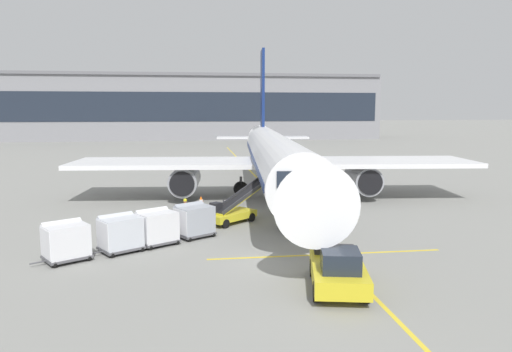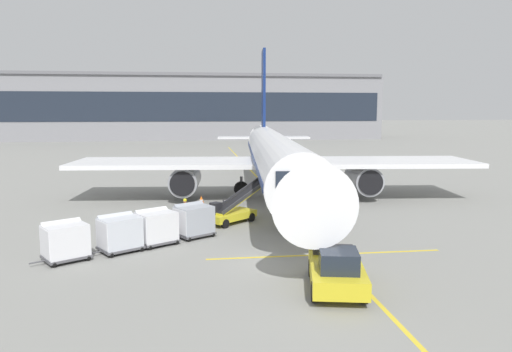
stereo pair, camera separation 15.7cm
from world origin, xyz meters
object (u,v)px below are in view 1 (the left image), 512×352
at_px(belt_loader, 233,210).
at_px(ground_crew_by_carts, 200,218).
at_px(ground_crew_by_loader, 185,210).
at_px(pushback_tug, 338,269).
at_px(baggage_cart_third, 120,233).
at_px(parked_airplane, 274,157).
at_px(baggage_cart_fourth, 66,241).
at_px(baggage_cart_second, 156,226).
at_px(safety_cone_engine_keepout, 201,201).
at_px(baggage_cart_lead, 194,220).

bearing_deg(belt_loader, ground_crew_by_carts, -128.16).
bearing_deg(belt_loader, ground_crew_by_loader, -168.36).
height_order(belt_loader, pushback_tug, belt_loader).
xyz_separation_m(baggage_cart_third, pushback_tug, (9.48, -6.54, -0.17)).
bearing_deg(baggage_cart_third, parked_airplane, 53.05).
bearing_deg(ground_crew_by_loader, baggage_cart_fourth, -131.99).
distance_m(belt_loader, ground_crew_by_loader, 3.11).
xyz_separation_m(baggage_cart_second, baggage_cart_fourth, (-4.13, -2.25, 0.00)).
bearing_deg(baggage_cart_third, belt_loader, 42.10).
xyz_separation_m(baggage_cart_fourth, safety_cone_engine_keepout, (6.73, 12.47, -0.62)).
xyz_separation_m(baggage_cart_fourth, ground_crew_by_carts, (6.49, 4.10, -0.00)).
xyz_separation_m(baggage_cart_third, ground_crew_by_carts, (4.11, 2.91, -0.00)).
height_order(baggage_cart_lead, ground_crew_by_loader, baggage_cart_lead).
bearing_deg(belt_loader, baggage_cart_third, -137.90).
height_order(parked_airplane, baggage_cart_third, parked_airplane).
distance_m(baggage_cart_fourth, ground_crew_by_loader, 8.42).
bearing_deg(baggage_cart_third, baggage_cart_second, 31.23).
relative_size(baggage_cart_third, ground_crew_by_loader, 1.56).
xyz_separation_m(belt_loader, baggage_cart_third, (-6.30, -5.69, 0.17)).
bearing_deg(ground_crew_by_loader, baggage_cart_second, -110.57).
xyz_separation_m(ground_crew_by_loader, ground_crew_by_carts, (0.85, -2.16, 0.00)).
distance_m(belt_loader, safety_cone_engine_keepout, 5.93).
relative_size(baggage_cart_fourth, ground_crew_by_carts, 1.56).
height_order(belt_loader, baggage_cart_fourth, belt_loader).
height_order(belt_loader, ground_crew_by_carts, belt_loader).
bearing_deg(pushback_tug, ground_crew_by_loader, 118.19).
bearing_deg(baggage_cart_fourth, ground_crew_by_carts, 32.28).
relative_size(baggage_cart_third, pushback_tug, 0.58).
bearing_deg(pushback_tug, baggage_cart_fourth, 155.71).
bearing_deg(baggage_cart_fourth, parked_airplane, 49.62).
relative_size(baggage_cart_third, baggage_cart_fourth, 1.00).
bearing_deg(pushback_tug, baggage_cart_second, 135.44).
distance_m(baggage_cart_fourth, safety_cone_engine_keepout, 14.18).
distance_m(ground_crew_by_loader, ground_crew_by_carts, 2.32).
bearing_deg(ground_crew_by_loader, pushback_tug, -61.81).
relative_size(parked_airplane, baggage_cart_third, 15.45).
xyz_separation_m(parked_airplane, baggage_cart_second, (-8.65, -12.77, -2.40)).
xyz_separation_m(baggage_cart_lead, baggage_cart_fourth, (-6.14, -3.60, 0.00)).
distance_m(pushback_tug, ground_crew_by_loader, 13.17).
xyz_separation_m(baggage_cart_lead, ground_crew_by_carts, (0.35, 0.50, -0.00)).
xyz_separation_m(baggage_cart_lead, baggage_cart_second, (-2.01, -1.35, 0.00)).
distance_m(ground_crew_by_loader, safety_cone_engine_keepout, 6.34).
xyz_separation_m(parked_airplane, ground_crew_by_loader, (-7.15, -8.77, -2.41)).
relative_size(belt_loader, safety_cone_engine_keepout, 6.35).
relative_size(belt_loader, pushback_tug, 1.04).
xyz_separation_m(pushback_tug, ground_crew_by_loader, (-6.22, 11.60, 0.17)).
distance_m(ground_crew_by_carts, safety_cone_engine_keepout, 8.40).
relative_size(baggage_cart_third, ground_crew_by_carts, 1.56).
relative_size(ground_crew_by_loader, ground_crew_by_carts, 1.00).
bearing_deg(baggage_cart_fourth, belt_loader, 38.43).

